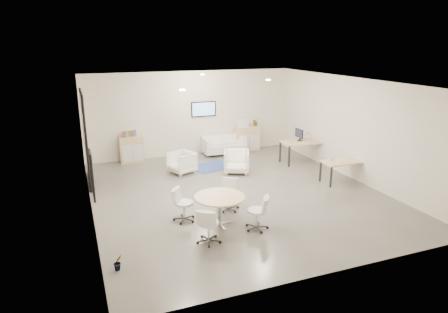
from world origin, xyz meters
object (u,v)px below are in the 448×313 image
desk_rear (302,144)px  armchair_right (236,160)px  desk_front (343,163)px  round_table (220,200)px  armchair_left (182,161)px  sideboard_right (247,138)px  sideboard_left (132,149)px  loveseat (223,145)px

desk_rear → armchair_right: bearing=-169.8°
desk_front → round_table: round_table is taller
armchair_left → desk_front: size_ratio=0.59×
sideboard_right → desk_rear: 2.54m
desk_rear → armchair_left: bearing=179.8°
sideboard_left → loveseat: (3.52, -0.17, -0.14)m
sideboard_left → desk_rear: bearing=-21.6°
sideboard_right → round_table: size_ratio=0.82×
sideboard_left → desk_front: bearing=-38.1°
sideboard_right → armchair_left: bearing=-150.3°
armchair_right → desk_rear: (2.66, 0.23, 0.28)m
armchair_left → round_table: (-0.20, -4.16, 0.26)m
armchair_right → sideboard_left: bearing=163.8°
armchair_right → desk_front: size_ratio=0.64×
loveseat → round_table: size_ratio=1.38×
sideboard_left → desk_front: 7.39m
sideboard_right → armchair_left: sideboard_right is taller
loveseat → armchair_right: 2.38m
loveseat → round_table: (-2.34, -5.86, 0.32)m
sideboard_left → round_table: size_ratio=0.79×
sideboard_left → armchair_left: bearing=-53.6°
sideboard_right → desk_rear: size_ratio=0.63×
desk_rear → desk_front: desk_rear is taller
armchair_right → desk_front: bearing=-14.2°
desk_rear → round_table: size_ratio=1.30×
loveseat → desk_front: loveseat is taller
sideboard_right → desk_front: sideboard_right is taller
desk_front → round_table: bearing=-161.3°
sideboard_right → round_table: sideboard_right is taller
armchair_right → round_table: 4.01m
loveseat → armchair_right: size_ratio=1.98×
round_table → sideboard_left: bearing=101.0°
armchair_right → loveseat: bearing=102.5°
armchair_left → armchair_right: bearing=48.5°
loveseat → sideboard_left: bearing=179.4°
sideboard_left → sideboard_right: (4.61, -0.02, 0.02)m
armchair_right → sideboard_right: bearing=81.5°
sideboard_right → desk_rear: sideboard_right is taller
sideboard_left → round_table: sideboard_left is taller
sideboard_left → loveseat: size_ratio=0.57×
armchair_left → armchair_right: size_ratio=0.93×
desk_front → armchair_right: bearing=144.1°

